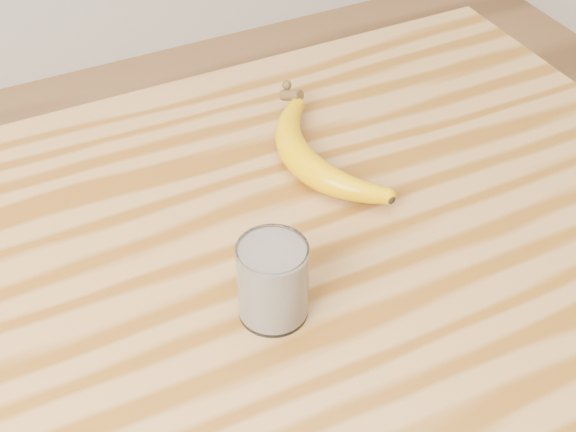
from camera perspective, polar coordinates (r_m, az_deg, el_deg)
name	(u,v)px	position (r m, az deg, el deg)	size (l,w,h in m)	color
table	(231,363)	(0.95, -4.04, -10.39)	(1.20, 0.80, 0.90)	#9E6E3B
smoothie_glass	(273,281)	(0.79, -1.09, -4.63)	(0.07, 0.07, 0.09)	white
banana	(300,161)	(0.97, 0.88, 3.95)	(0.12, 0.32, 0.04)	#CC9000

